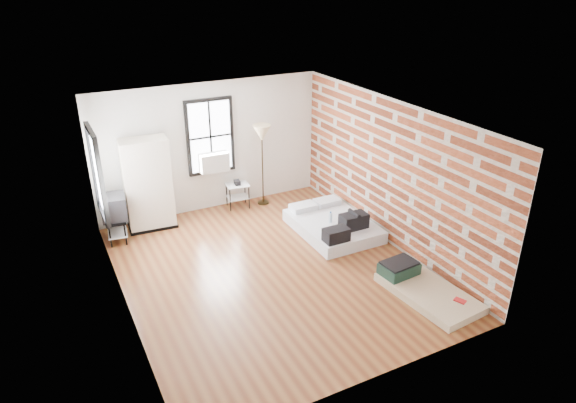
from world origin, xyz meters
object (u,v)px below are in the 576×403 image
wardrobe (148,185)px  tv_stand (114,209)px  side_table (237,189)px  floor_lamp (262,137)px  mattress_main (333,225)px  mattress_bare (421,287)px

wardrobe → tv_stand: wardrobe is taller
side_table → floor_lamp: (0.59, -0.07, 1.15)m
mattress_main → floor_lamp: size_ratio=1.02×
mattress_main → mattress_bare: bearing=-85.8°
mattress_main → wardrobe: (-3.22, 1.93, 0.78)m
floor_lamp → tv_stand: (-3.27, -0.25, -0.91)m
mattress_bare → tv_stand: bearing=129.9°
mattress_bare → floor_lamp: 4.73m
floor_lamp → mattress_bare: bearing=-79.0°
mattress_bare → side_table: 4.72m
mattress_main → floor_lamp: (-0.68, 1.93, 1.42)m
mattress_bare → floor_lamp: bearing=96.1°
mattress_bare → wardrobe: 5.63m
side_table → floor_lamp: bearing=-6.8°
mattress_bare → floor_lamp: size_ratio=0.96×
mattress_main → floor_lamp: floor_lamp is taller
tv_stand → mattress_main: bearing=-15.7°
mattress_main → tv_stand: (-3.96, 1.68, 0.51)m
wardrobe → floor_lamp: (2.53, 0.00, 0.64)m
wardrobe → side_table: bearing=6.3°
wardrobe → tv_stand: size_ratio=2.01×
side_table → floor_lamp: 1.30m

